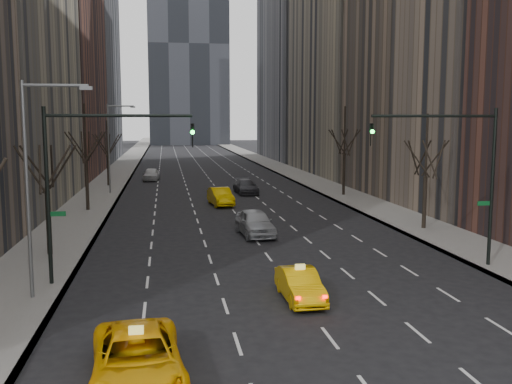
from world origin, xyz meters
name	(u,v)px	position (x,y,z in m)	size (l,w,h in m)	color
sidewalk_left	(119,172)	(-12.25, 70.00, 0.07)	(4.50, 320.00, 0.15)	slate
sidewalk_right	(284,170)	(12.25, 70.00, 0.07)	(4.50, 320.00, 0.15)	slate
bld_left_far	(39,9)	(-21.50, 66.00, 22.00)	(14.00, 28.00, 44.00)	brown
bld_right_deep	(306,7)	(21.50, 95.00, 29.00)	(14.00, 30.00, 58.00)	slate
tree_lw_b	(47,190)	(-12.00, 18.00, 3.72)	(3.36, 3.50, 7.82)	black
tree_lw_c	(86,163)	(-12.00, 34.00, 4.04)	(3.36, 3.50, 8.74)	black
tree_lw_d	(108,155)	(-12.00, 52.00, 3.56)	(3.36, 3.50, 7.36)	black
tree_rw_b	(425,176)	(12.00, 22.00, 3.72)	(3.36, 3.50, 7.82)	black
tree_rw_c	(344,156)	(12.00, 40.00, 4.04)	(3.36, 3.50, 8.74)	black
traffic_mast_left	(86,166)	(-9.11, 12.00, 5.49)	(6.69, 0.39, 8.00)	black
traffic_mast_right	(462,162)	(9.11, 12.00, 5.49)	(6.69, 0.39, 8.00)	black
streetlight_near	(35,168)	(-10.84, 10.00, 5.62)	(2.83, 0.22, 9.00)	slate
streetlight_far	(112,139)	(-10.84, 45.00, 5.62)	(2.83, 0.22, 9.00)	slate
taxi_suv	(137,360)	(-6.45, 1.39, 0.77)	(2.56, 5.54, 1.54)	#FFB705
taxi_sedan	(300,285)	(-0.05, 8.28, 0.66)	(1.40, 4.02, 1.33)	#EBAE04
silver_sedan_ahead	(255,223)	(0.21, 22.04, 0.85)	(2.01, 5.00, 1.70)	#A3A6AB
far_taxi	(221,197)	(-0.76, 35.69, 0.78)	(1.65, 4.74, 1.56)	#E3B204
far_suv_grey	(246,187)	(2.59, 43.39, 0.73)	(2.04, 5.02, 1.46)	#303035
far_car_white	(151,174)	(-7.34, 57.97, 0.78)	(1.85, 4.61, 1.57)	silver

